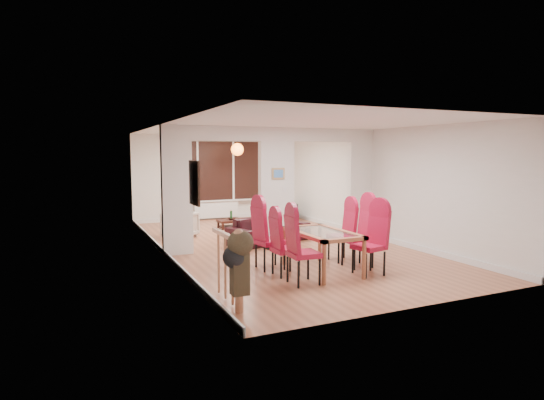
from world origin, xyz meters
TOP-DOWN VIEW (x-y plane):
  - floor at (0.00, 0.00)m, footprint 5.00×9.00m
  - room_walls at (0.00, 0.00)m, footprint 5.00×9.00m
  - divider_wall at (0.00, 0.00)m, footprint 5.00×0.18m
  - bay_window_blinds at (0.00, 4.44)m, footprint 3.00×0.08m
  - radiator at (0.00, 4.40)m, footprint 1.40×0.08m
  - pendant_light at (0.30, 3.30)m, footprint 0.36×0.36m
  - stair_newel at (-2.25, -3.20)m, footprint 0.40×1.20m
  - wall_poster at (-2.47, -2.40)m, footprint 0.04×0.52m
  - pillar_photo at (0.00, -0.10)m, footprint 0.30×0.03m
  - dining_table at (-0.24, -2.38)m, footprint 0.85×1.51m
  - dining_chair_la at (-0.88, -2.90)m, footprint 0.48×0.48m
  - dining_chair_lb at (-0.91, -2.33)m, footprint 0.42×0.42m
  - dining_chair_lc at (-0.97, -1.83)m, footprint 0.52×0.52m
  - dining_chair_ra at (0.38, -2.87)m, footprint 0.54×0.54m
  - dining_chair_rb at (0.52, -2.35)m, footprint 0.47×0.47m
  - dining_chair_rc at (0.51, -1.84)m, footprint 0.44×0.44m
  - sofa at (-0.01, 0.37)m, footprint 2.11×1.32m
  - armchair at (-1.75, 1.79)m, footprint 0.95×0.95m
  - person at (-1.80, 1.96)m, footprint 0.70×0.58m
  - television at (2.00, 3.30)m, footprint 0.95×0.31m
  - coffee_table at (0.01, 2.62)m, footprint 1.02×0.53m
  - bottle at (-0.13, 2.66)m, footprint 0.06×0.06m
  - bowl at (-0.13, 2.62)m, footprint 0.21×0.21m
  - shoes at (-0.27, -0.26)m, footprint 0.23×0.25m

SIDE VIEW (x-z plane):
  - floor at x=0.00m, z-range -0.01..0.01m
  - shoes at x=-0.27m, z-range 0.00..0.09m
  - coffee_table at x=0.01m, z-range 0.00..0.23m
  - bowl at x=-0.13m, z-range 0.23..0.28m
  - television at x=2.00m, z-range 0.00..0.54m
  - sofa at x=-0.01m, z-range 0.00..0.58m
  - radiator at x=0.00m, z-range 0.05..0.55m
  - armchair at x=-1.75m, z-range 0.00..0.63m
  - dining_table at x=-0.24m, z-range 0.00..0.71m
  - bottle at x=-0.13m, z-range 0.23..0.49m
  - dining_chair_lb at x=-0.91m, z-range 0.00..1.03m
  - dining_chair_rc at x=0.51m, z-range 0.00..1.07m
  - stair_newel at x=-2.25m, z-range 0.00..1.10m
  - dining_chair_la at x=-0.88m, z-range 0.00..1.13m
  - dining_chair_ra at x=0.38m, z-range 0.00..1.13m
  - dining_chair_lc at x=-0.97m, z-range 0.00..1.16m
  - dining_chair_rb at x=0.52m, z-range 0.00..1.17m
  - person at x=-1.80m, z-range 0.00..1.64m
  - room_walls at x=0.00m, z-range 0.00..2.60m
  - divider_wall at x=0.00m, z-range 0.00..2.60m
  - bay_window_blinds at x=0.00m, z-range 0.60..2.40m
  - wall_poster at x=-2.47m, z-range 1.27..1.94m
  - pillar_photo at x=0.00m, z-range 1.48..1.73m
  - pendant_light at x=0.30m, z-range 1.97..2.33m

